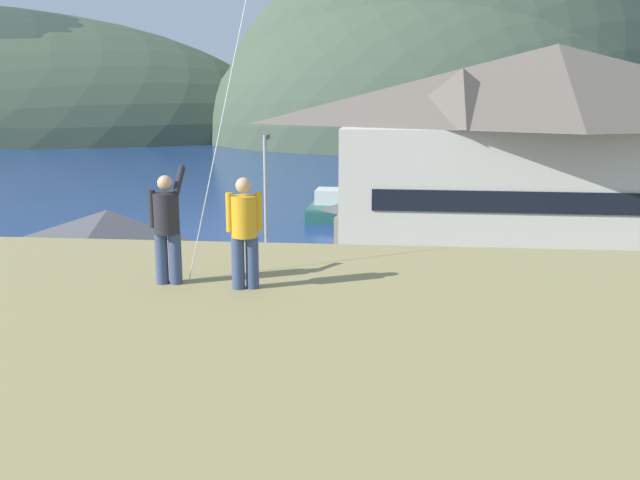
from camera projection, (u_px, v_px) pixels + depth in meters
The scene contains 17 objects.
ground_plane at pixel (334, 429), 21.05m from camera, with size 600.00×600.00×0.00m, color #66604C.
parking_lot_pad at pixel (345, 363), 25.90m from camera, with size 40.00×20.00×0.10m, color gray.
bay_water at pixel (377, 177), 79.38m from camera, with size 360.00×84.00×0.03m, color navy.
far_hill_center_saddle at pixel (426, 140), 135.51m from camera, with size 84.89×71.55×56.65m, color #42513D.
far_hill_far_shoulder at pixel (445, 139), 138.37m from camera, with size 90.15×60.31×78.21m, color #42513D.
harbor_lodge at pixel (551, 150), 39.16m from camera, with size 24.35×11.02×12.22m.
storage_shed_near_lot at pixel (112, 286), 25.29m from camera, with size 8.32×6.24×5.76m.
storage_shed_waterside at pixel (390, 224), 40.18m from camera, with size 6.65×5.65×4.47m.
wharf_dock at pixel (375, 214), 54.55m from camera, with size 3.20×15.07×0.70m.
moored_boat_wharfside at pixel (329, 206), 55.88m from camera, with size 2.93×8.35×2.16m.
moored_boat_outer_mooring at pixel (423, 207), 55.30m from camera, with size 3.42×8.37×2.16m.
parked_car_back_row_right at pixel (232, 396), 20.82m from camera, with size 4.25×2.16×1.82m.
parked_car_corner_spot at pixel (12, 312), 28.50m from camera, with size 4.22×2.09×1.82m.
parked_car_front_row_end at pixel (406, 324), 27.14m from camera, with size 4.32×2.30×1.82m.
parking_light_pole at pixel (266, 213), 30.71m from camera, with size 0.24×0.78×7.86m.
person_kite_flyer at pixel (167, 225), 11.14m from camera, with size 0.52×0.67×1.86m.
person_companion at pixel (244, 230), 10.87m from camera, with size 0.54×0.40×1.74m.
Camera 1 is at (1.53, -19.32, 9.97)m, focal length 39.75 mm.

